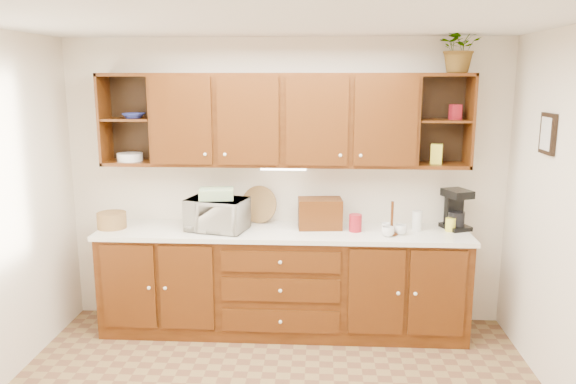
# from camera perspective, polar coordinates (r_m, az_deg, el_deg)

# --- Properties ---
(ceiling) EXTENTS (4.00, 4.00, 0.00)m
(ceiling) POSITION_cam_1_polar(r_m,az_deg,el_deg) (3.33, -2.35, 17.50)
(ceiling) COLOR white
(ceiling) RESTS_ON back_wall
(back_wall) EXTENTS (4.00, 0.00, 4.00)m
(back_wall) POSITION_cam_1_polar(r_m,az_deg,el_deg) (5.15, -0.31, 0.91)
(back_wall) COLOR #F0E3CA
(back_wall) RESTS_ON floor
(base_cabinets) EXTENTS (3.20, 0.60, 0.90)m
(base_cabinets) POSITION_cam_1_polar(r_m,az_deg,el_deg) (5.09, -0.52, -9.17)
(base_cabinets) COLOR #381806
(base_cabinets) RESTS_ON floor
(countertop) EXTENTS (3.24, 0.64, 0.04)m
(countertop) POSITION_cam_1_polar(r_m,az_deg,el_deg) (4.94, -0.53, -4.10)
(countertop) COLOR white
(countertop) RESTS_ON base_cabinets
(upper_cabinets) EXTENTS (3.20, 0.33, 0.80)m
(upper_cabinets) POSITION_cam_1_polar(r_m,az_deg,el_deg) (4.91, -0.32, 7.37)
(upper_cabinets) COLOR #381806
(upper_cabinets) RESTS_ON back_wall
(undercabinet_light) EXTENTS (0.40, 0.05, 0.02)m
(undercabinet_light) POSITION_cam_1_polar(r_m,az_deg,el_deg) (4.91, -0.47, 2.39)
(undercabinet_light) COLOR white
(undercabinet_light) RESTS_ON upper_cabinets
(framed_picture) EXTENTS (0.03, 0.24, 0.30)m
(framed_picture) POSITION_cam_1_polar(r_m,az_deg,el_deg) (4.53, 24.89, 5.39)
(framed_picture) COLOR black
(framed_picture) RESTS_ON right_wall
(wicker_basket) EXTENTS (0.26, 0.26, 0.14)m
(wicker_basket) POSITION_cam_1_polar(r_m,az_deg,el_deg) (5.22, -17.47, -2.75)
(wicker_basket) COLOR olive
(wicker_basket) RESTS_ON countertop
(microwave) EXTENTS (0.57, 0.45, 0.28)m
(microwave) POSITION_cam_1_polar(r_m,az_deg,el_deg) (4.93, -7.23, -2.27)
(microwave) COLOR beige
(microwave) RESTS_ON countertop
(towel_stack) EXTENTS (0.32, 0.25, 0.09)m
(towel_stack) POSITION_cam_1_polar(r_m,az_deg,el_deg) (4.89, -7.29, -0.18)
(towel_stack) COLOR #E5ED6F
(towel_stack) RESTS_ON microwave
(wine_bottle) EXTENTS (0.09, 0.09, 0.31)m
(wine_bottle) POSITION_cam_1_polar(r_m,az_deg,el_deg) (5.07, -8.28, -1.76)
(wine_bottle) COLOR black
(wine_bottle) RESTS_ON countertop
(woven_tray) EXTENTS (0.35, 0.19, 0.34)m
(woven_tray) POSITION_cam_1_polar(r_m,az_deg,el_deg) (5.19, -2.95, -3.01)
(woven_tray) COLOR olive
(woven_tray) RESTS_ON countertop
(bread_box) EXTENTS (0.40, 0.27, 0.27)m
(bread_box) POSITION_cam_1_polar(r_m,az_deg,el_deg) (4.97, 3.26, -2.19)
(bread_box) COLOR #381806
(bread_box) RESTS_ON countertop
(mug_tree) EXTENTS (0.22, 0.24, 0.29)m
(mug_tree) POSITION_cam_1_polar(r_m,az_deg,el_deg) (4.87, 10.48, -3.74)
(mug_tree) COLOR #381806
(mug_tree) RESTS_ON countertop
(canister_red) EXTENTS (0.13, 0.13, 0.15)m
(canister_red) POSITION_cam_1_polar(r_m,az_deg,el_deg) (4.90, 6.86, -3.14)
(canister_red) COLOR maroon
(canister_red) RESTS_ON countertop
(canister_white) EXTENTS (0.10, 0.10, 0.17)m
(canister_white) POSITION_cam_1_polar(r_m,az_deg,el_deg) (5.03, 12.98, -2.86)
(canister_white) COLOR white
(canister_white) RESTS_ON countertop
(canister_yellow) EXTENTS (0.11, 0.11, 0.12)m
(canister_yellow) POSITION_cam_1_polar(r_m,az_deg,el_deg) (5.08, 16.17, -3.21)
(canister_yellow) COLOR yellow
(canister_yellow) RESTS_ON countertop
(coffee_maker) EXTENTS (0.27, 0.30, 0.35)m
(coffee_maker) POSITION_cam_1_polar(r_m,az_deg,el_deg) (5.16, 16.68, -1.73)
(coffee_maker) COLOR black
(coffee_maker) RESTS_ON countertop
(bowl_stack) EXTENTS (0.20, 0.20, 0.05)m
(bowl_stack) POSITION_cam_1_polar(r_m,az_deg,el_deg) (5.15, -15.40, 7.49)
(bowl_stack) COLOR #293696
(bowl_stack) RESTS_ON upper_cabinets
(plate_stack) EXTENTS (0.24, 0.24, 0.07)m
(plate_stack) POSITION_cam_1_polar(r_m,az_deg,el_deg) (5.21, -15.74, 3.44)
(plate_stack) COLOR white
(plate_stack) RESTS_ON upper_cabinets
(pantry_box_yellow) EXTENTS (0.11, 0.10, 0.17)m
(pantry_box_yellow) POSITION_cam_1_polar(r_m,az_deg,el_deg) (5.01, 14.86, 3.76)
(pantry_box_yellow) COLOR yellow
(pantry_box_yellow) RESTS_ON upper_cabinets
(pantry_box_red) EXTENTS (0.10, 0.09, 0.13)m
(pantry_box_red) POSITION_cam_1_polar(r_m,az_deg,el_deg) (5.02, 16.64, 7.79)
(pantry_box_red) COLOR maroon
(pantry_box_red) RESTS_ON upper_cabinets
(potted_plant) EXTENTS (0.47, 0.45, 0.42)m
(potted_plant) POSITION_cam_1_polar(r_m,az_deg,el_deg) (4.99, 17.06, 13.91)
(potted_plant) COLOR #999999
(potted_plant) RESTS_ON upper_cabinets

